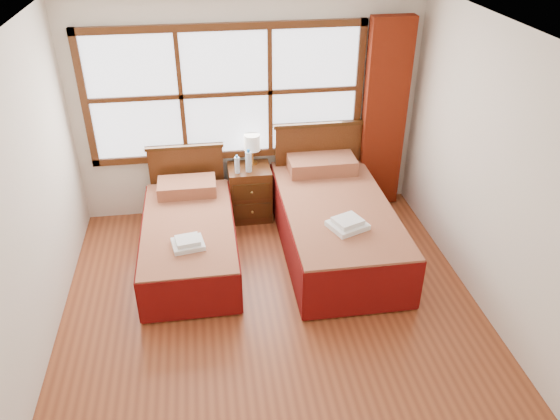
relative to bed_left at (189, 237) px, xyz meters
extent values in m
plane|color=brown|center=(0.77, -1.20, -0.29)|extent=(4.50, 4.50, 0.00)
plane|color=white|center=(0.77, -1.20, 2.31)|extent=(4.50, 4.50, 0.00)
plane|color=silver|center=(0.77, 1.05, 1.01)|extent=(4.00, 0.00, 4.00)
plane|color=silver|center=(-1.23, -1.20, 1.01)|extent=(0.00, 4.50, 4.50)
plane|color=silver|center=(2.77, -1.20, 1.01)|extent=(0.00, 4.50, 4.50)
cube|color=white|center=(0.52, 1.02, 1.21)|extent=(3.00, 0.02, 1.40)
cube|color=#4E2711|center=(0.52, 1.00, 0.47)|extent=(3.16, 0.06, 0.08)
cube|color=#4E2711|center=(0.52, 1.00, 1.95)|extent=(3.16, 0.06, 0.08)
cube|color=#4E2711|center=(-1.02, 1.00, 1.21)|extent=(0.08, 0.06, 1.56)
cube|color=#4E2711|center=(2.06, 1.00, 1.21)|extent=(0.08, 0.06, 1.56)
cube|color=#4E2711|center=(0.02, 1.00, 1.21)|extent=(0.05, 0.05, 1.40)
cube|color=#4E2711|center=(1.02, 1.00, 1.21)|extent=(0.05, 0.05, 1.40)
cube|color=#4E2711|center=(0.52, 1.00, 1.21)|extent=(3.00, 0.05, 0.05)
cube|color=maroon|center=(2.37, 0.91, 0.88)|extent=(0.50, 0.16, 2.30)
cube|color=#3E220C|center=(0.00, -0.07, -0.15)|extent=(0.83, 1.67, 0.27)
cube|color=maroon|center=(0.00, -0.07, 0.10)|extent=(0.93, 1.85, 0.23)
cube|color=#6A0D0B|center=(-0.47, -0.07, -0.03)|extent=(0.03, 1.85, 0.46)
cube|color=#6A0D0B|center=(0.47, -0.07, -0.03)|extent=(0.03, 1.85, 0.46)
cube|color=#6A0D0B|center=(0.00, -0.99, -0.03)|extent=(0.93, 0.03, 0.46)
cube|color=maroon|center=(0.00, 0.60, 0.29)|extent=(0.65, 0.38, 0.15)
cube|color=#4E2711|center=(0.00, 0.94, 0.17)|extent=(0.87, 0.06, 0.91)
cube|color=#3E220C|center=(0.00, 0.94, 0.63)|extent=(0.91, 0.08, 0.04)
cube|color=#3E220C|center=(1.59, -0.07, -0.12)|extent=(1.00, 2.00, 0.33)
cube|color=maroon|center=(1.59, -0.07, 0.18)|extent=(1.12, 2.22, 0.27)
cube|color=#6A0D0B|center=(1.03, -0.07, 0.01)|extent=(0.03, 2.22, 0.56)
cube|color=#6A0D0B|center=(2.15, -0.07, 0.01)|extent=(0.03, 2.22, 0.56)
cube|color=#6A0D0B|center=(1.59, -1.17, 0.01)|extent=(1.12, 0.03, 0.56)
cube|color=maroon|center=(1.59, 0.74, 0.40)|extent=(0.78, 0.46, 0.17)
cube|color=#4E2711|center=(1.59, 0.94, 0.26)|extent=(1.04, 0.06, 1.09)
cube|color=#3E220C|center=(1.59, 0.94, 0.81)|extent=(1.09, 0.08, 0.04)
cube|color=#4E2711|center=(0.73, 0.80, 0.04)|extent=(0.50, 0.44, 0.66)
cube|color=#3E220C|center=(0.73, 0.57, -0.09)|extent=(0.44, 0.02, 0.20)
cube|color=#3E220C|center=(0.73, 0.57, 0.18)|extent=(0.44, 0.02, 0.20)
sphere|color=#A98A39|center=(0.73, 0.55, -0.09)|extent=(0.03, 0.03, 0.03)
sphere|color=#A98A39|center=(0.73, 0.55, 0.18)|extent=(0.03, 0.03, 0.03)
cube|color=white|center=(0.00, -0.49, 0.24)|extent=(0.34, 0.31, 0.05)
cube|color=white|center=(0.00, -0.49, 0.28)|extent=(0.26, 0.23, 0.04)
cube|color=white|center=(1.58, -0.54, 0.34)|extent=(0.43, 0.41, 0.05)
cube|color=white|center=(1.58, -0.54, 0.39)|extent=(0.33, 0.31, 0.05)
cylinder|color=gold|center=(0.79, 0.91, 0.39)|extent=(0.12, 0.12, 0.02)
cylinder|color=gold|center=(0.79, 0.91, 0.48)|extent=(0.03, 0.03, 0.16)
cylinder|color=white|center=(0.79, 0.91, 0.65)|extent=(0.19, 0.19, 0.19)
cylinder|color=#C2DEF9|center=(0.59, 0.69, 0.47)|extent=(0.06, 0.06, 0.20)
cylinder|color=blue|center=(0.59, 0.69, 0.58)|extent=(0.03, 0.03, 0.03)
cylinder|color=#C2DEF9|center=(0.72, 0.71, 0.50)|extent=(0.07, 0.07, 0.24)
cylinder|color=blue|center=(0.72, 0.71, 0.64)|extent=(0.04, 0.04, 0.03)
camera|label=1|loc=(0.25, -4.95, 3.26)|focal=35.00mm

